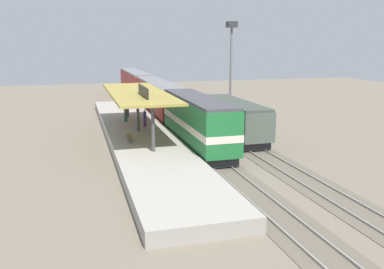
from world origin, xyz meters
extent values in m
plane|color=#706656|center=(2.00, 0.00, 0.00)|extent=(120.00, 120.00, 0.00)
cube|color=#5F5649|center=(0.00, 0.00, 0.02)|extent=(3.20, 110.00, 0.04)
cube|color=gray|center=(-0.72, 0.00, 0.08)|extent=(0.10, 110.00, 0.16)
cube|color=gray|center=(0.72, 0.00, 0.08)|extent=(0.10, 110.00, 0.16)
cube|color=#5F5649|center=(4.60, 0.00, 0.02)|extent=(3.20, 110.00, 0.04)
cube|color=gray|center=(3.88, 0.00, 0.08)|extent=(0.10, 110.00, 0.16)
cube|color=gray|center=(5.32, 0.00, 0.08)|extent=(0.10, 110.00, 0.16)
cube|color=#9E998E|center=(-4.60, 0.00, 0.45)|extent=(6.00, 44.00, 0.90)
cylinder|color=#47474C|center=(-4.60, -8.00, 2.70)|extent=(0.28, 0.28, 3.60)
cylinder|color=#47474C|center=(-4.60, 0.00, 2.70)|extent=(0.28, 0.28, 3.60)
cylinder|color=#47474C|center=(-4.60, 8.00, 2.70)|extent=(0.28, 0.28, 3.60)
cube|color=#A38E3D|center=(-4.60, 0.00, 4.60)|extent=(5.20, 18.00, 0.20)
cube|color=black|center=(-4.60, -3.60, 5.15)|extent=(0.12, 4.80, 0.90)
cylinder|color=#333338|center=(-6.00, -4.71, 1.11)|extent=(0.07, 0.07, 0.42)
cylinder|color=#333338|center=(-6.00, -3.41, 1.11)|extent=(0.07, 0.07, 0.42)
cube|color=brown|center=(-6.00, -4.06, 1.36)|extent=(0.44, 1.70, 0.08)
cube|color=#28282D|center=(0.00, -4.53, 0.51)|extent=(2.60, 13.60, 0.70)
cube|color=#1E6B33|center=(0.00, -4.53, 2.61)|extent=(2.90, 14.40, 3.50)
cube|color=#424247|center=(0.00, -4.53, 4.48)|extent=(2.78, 14.11, 0.24)
cube|color=beige|center=(0.00, -4.53, 2.35)|extent=(2.93, 14.43, 0.56)
cube|color=#28282D|center=(0.00, 13.47, 0.51)|extent=(2.60, 19.20, 0.70)
cube|color=maroon|center=(0.00, 13.47, 2.51)|extent=(2.90, 20.00, 3.30)
cube|color=slate|center=(0.00, 13.47, 4.28)|extent=(2.78, 19.60, 0.24)
cube|color=#28282D|center=(0.00, 34.27, 0.51)|extent=(2.60, 19.20, 0.70)
cube|color=maroon|center=(0.00, 34.27, 2.51)|extent=(2.90, 20.00, 3.30)
cube|color=slate|center=(0.00, 34.27, 4.28)|extent=(2.78, 19.60, 0.24)
cube|color=#28282D|center=(4.60, -1.84, 0.51)|extent=(2.50, 11.20, 0.70)
cube|color=#4C564C|center=(4.60, -1.84, 2.16)|extent=(2.80, 12.00, 2.60)
cube|color=#3D453D|center=(4.60, -1.84, 3.58)|extent=(2.69, 11.76, 0.24)
cylinder|color=slate|center=(7.80, 7.70, 5.50)|extent=(0.28, 0.28, 11.00)
cube|color=#333338|center=(7.80, 7.70, 11.35)|extent=(1.10, 1.10, 0.70)
cylinder|color=#23603D|center=(-5.27, 5.20, 1.32)|extent=(0.16, 0.16, 0.84)
cylinder|color=#23603D|center=(-5.09, 5.20, 1.32)|extent=(0.16, 0.16, 0.84)
cylinder|color=#4C4C51|center=(-5.18, 5.20, 2.06)|extent=(0.34, 0.34, 0.64)
sphere|color=tan|center=(-5.18, 5.20, 2.50)|extent=(0.23, 0.23, 0.23)
cylinder|color=#663375|center=(-3.71, 2.04, 1.32)|extent=(0.16, 0.16, 0.84)
cylinder|color=#663375|center=(-3.53, 2.04, 1.32)|extent=(0.16, 0.16, 0.84)
cylinder|color=navy|center=(-3.62, 2.04, 2.06)|extent=(0.34, 0.34, 0.64)
sphere|color=tan|center=(-3.62, 2.04, 2.50)|extent=(0.23, 0.23, 0.23)
cylinder|color=olive|center=(-4.38, -6.25, 1.32)|extent=(0.16, 0.16, 0.84)
cylinder|color=olive|center=(-4.20, -6.25, 1.32)|extent=(0.16, 0.16, 0.84)
cylinder|color=maroon|center=(-4.29, -6.25, 2.06)|extent=(0.34, 0.34, 0.64)
sphere|color=tan|center=(-4.29, -6.25, 2.50)|extent=(0.23, 0.23, 0.23)
camera|label=1|loc=(-10.23, -39.14, 9.20)|focal=38.76mm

